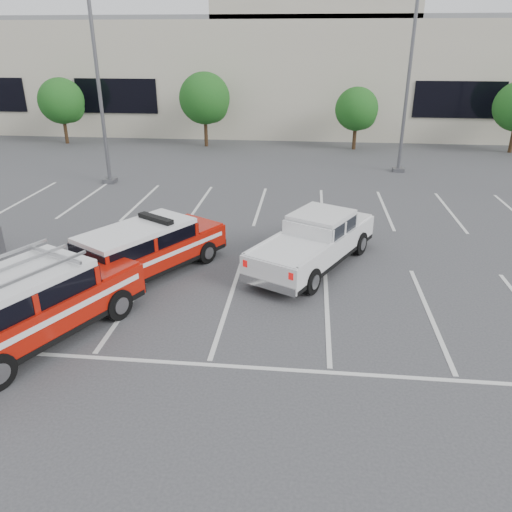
# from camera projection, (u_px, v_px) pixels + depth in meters

# --- Properties ---
(ground) EXTENTS (120.00, 120.00, 0.00)m
(ground) POSITION_uv_depth(u_px,v_px,m) (228.00, 304.00, 13.74)
(ground) COLOR #3C3C3E
(ground) RESTS_ON ground
(stall_markings) EXTENTS (23.00, 15.00, 0.01)m
(stall_markings) POSITION_uv_depth(u_px,v_px,m) (248.00, 243.00, 17.85)
(stall_markings) COLOR silver
(stall_markings) RESTS_ON ground
(convention_building) EXTENTS (60.00, 16.99, 13.20)m
(convention_building) POSITION_uv_depth(u_px,v_px,m) (290.00, 67.00, 40.94)
(convention_building) COLOR beige
(convention_building) RESTS_ON ground
(tree_left) EXTENTS (3.07, 3.07, 4.42)m
(tree_left) POSITION_uv_depth(u_px,v_px,m) (63.00, 102.00, 34.21)
(tree_left) COLOR #3F2B19
(tree_left) RESTS_ON ground
(tree_mid_left) EXTENTS (3.37, 3.37, 4.85)m
(tree_mid_left) POSITION_uv_depth(u_px,v_px,m) (206.00, 100.00, 33.13)
(tree_mid_left) COLOR #3F2B19
(tree_mid_left) RESTS_ON ground
(tree_mid_right) EXTENTS (2.77, 2.77, 3.99)m
(tree_mid_right) POSITION_uv_depth(u_px,v_px,m) (358.00, 110.00, 32.38)
(tree_mid_right) COLOR #3F2B19
(tree_mid_right) RESTS_ON ground
(light_pole_left) EXTENTS (0.90, 0.60, 10.24)m
(light_pole_left) POSITION_uv_depth(u_px,v_px,m) (98.00, 75.00, 23.41)
(light_pole_left) COLOR #59595E
(light_pole_left) RESTS_ON ground
(light_pole_mid) EXTENTS (0.90, 0.60, 10.24)m
(light_pole_mid) POSITION_uv_depth(u_px,v_px,m) (409.00, 72.00, 25.61)
(light_pole_mid) COLOR #59595E
(light_pole_mid) RESTS_ON ground
(fire_chief_suv) EXTENTS (4.17, 5.18, 1.75)m
(fire_chief_suv) POSITION_uv_depth(u_px,v_px,m) (148.00, 252.00, 15.27)
(fire_chief_suv) COLOR #A11207
(fire_chief_suv) RESTS_ON ground
(white_pickup) EXTENTS (4.16, 5.65, 1.66)m
(white_pickup) POSITION_uv_depth(u_px,v_px,m) (314.00, 246.00, 15.85)
(white_pickup) COLOR silver
(white_pickup) RESTS_ON ground
(ladder_suv) EXTENTS (4.15, 5.63, 2.07)m
(ladder_suv) POSITION_uv_depth(u_px,v_px,m) (30.00, 310.00, 11.76)
(ladder_suv) COLOR #A11207
(ladder_suv) RESTS_ON ground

